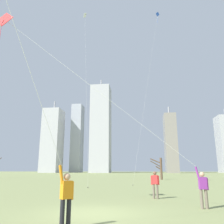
{
  "coord_description": "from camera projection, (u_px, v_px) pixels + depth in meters",
  "views": [
    {
      "loc": [
        1.95,
        -10.09,
        1.73
      ],
      "look_at": [
        0.0,
        6.0,
        5.71
      ],
      "focal_mm": 37.64,
      "sensor_mm": 36.0,
      "label": 1
    }
  ],
  "objects": [
    {
      "name": "skyline_squat_block",
      "position": [
        101.0,
        128.0,
        131.45
      ],
      "size": [
        10.63,
        11.4,
        52.87
      ],
      "color": "#B2B2B7",
      "rests_on": "ground"
    },
    {
      "name": "kite_flyer_foreground_left_red",
      "position": [
        162.0,
        153.0,
        11.12
      ],
      "size": [
        10.76,
        1.78,
        10.19
      ],
      "color": "#726656",
      "rests_on": "ground"
    },
    {
      "name": "skyline_short_annex",
      "position": [
        77.0,
        138.0,
        145.38
      ],
      "size": [
        6.29,
        8.68,
        41.59
      ],
      "color": "#9EA3AD",
      "rests_on": "ground"
    },
    {
      "name": "distant_kite_high_overhead_blue",
      "position": [
        155.0,
        32.0,
        36.31
      ],
      "size": [
        4.7,
        6.65,
        26.61
      ],
      "color": "blue",
      "rests_on": "ground"
    },
    {
      "name": "bystander_watching_nearby",
      "position": [
        155.0,
        183.0,
        14.46
      ],
      "size": [
        0.5,
        0.26,
        1.62
      ],
      "color": "#726656",
      "rests_on": "ground"
    },
    {
      "name": "kite_flyer_midfield_right_green",
      "position": [
        13.0,
        34.0,
        6.66
      ],
      "size": [
        5.34,
        7.56,
        18.65
      ],
      "color": "black",
      "rests_on": "ground"
    },
    {
      "name": "distant_kite_drifting_left_white",
      "position": [
        85.0,
        32.0,
        29.81
      ],
      "size": [
        1.8,
        3.35,
        21.86
      ],
      "color": "white",
      "rests_on": "ground"
    },
    {
      "name": "skyline_mid_tower_right",
      "position": [
        171.0,
        143.0,
        123.34
      ],
      "size": [
        6.11,
        9.61,
        34.98
      ],
      "color": "gray",
      "rests_on": "ground"
    },
    {
      "name": "ground_plane",
      "position": [
        94.0,
        213.0,
        9.54
      ],
      "size": [
        400.0,
        400.0,
        0.0
      ],
      "primitive_type": "plane",
      "color": "#848E56"
    },
    {
      "name": "skyline_tall_tower",
      "position": [
        52.0,
        140.0,
        136.05
      ],
      "size": [
        9.96,
        11.99,
        41.63
      ],
      "color": "#B2B2B7",
      "rests_on": "ground"
    },
    {
      "name": "bare_tree_far_right_edge",
      "position": [
        160.0,
        168.0,
        41.47
      ],
      "size": [
        2.1,
        0.72,
        3.76
      ],
      "color": "brown",
      "rests_on": "ground"
    }
  ]
}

